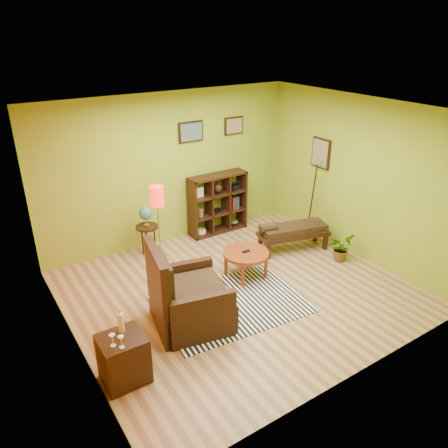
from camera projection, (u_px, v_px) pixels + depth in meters
ground at (238, 291)px, 6.91m from camera, size 5.00×5.00×0.00m
room_shell at (234, 184)px, 6.12m from camera, size 5.04×4.54×2.82m
zebra_rug at (231, 304)px, 6.58m from camera, size 2.29×1.73×0.01m
coffee_table at (246, 255)px, 7.14m from camera, size 0.75×0.75×0.48m
armchair at (186, 301)px, 6.01m from camera, size 1.19×1.19×1.23m
side_cabinet at (124, 358)px, 5.07m from camera, size 0.51×0.47×0.92m
floor_lamp at (157, 205)px, 6.85m from camera, size 0.23×0.23×1.56m
globe_table at (146, 219)px, 7.65m from camera, size 0.40×0.40×0.97m
cube_shelf at (218, 203)px, 8.66m from camera, size 1.20×0.35×1.20m
bench at (292, 231)px, 8.00m from camera, size 1.38×0.79×0.61m
potted_plant at (340, 250)px, 7.75m from camera, size 0.56×0.59×0.37m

